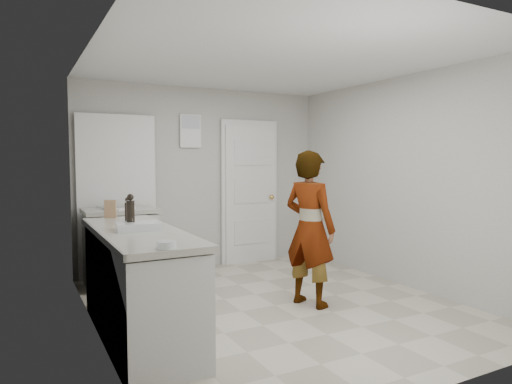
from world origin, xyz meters
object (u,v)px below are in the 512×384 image
oil_cruet_b (131,212)px  baking_dish (139,226)px  egg_bowl (166,245)px  oil_cruet_a (128,210)px  person (310,228)px  cake_mix_box (110,209)px  spice_jar (132,217)px

oil_cruet_b → baking_dish: oil_cruet_b is taller
baking_dish → oil_cruet_b: bearing=127.7°
baking_dish → egg_bowl: size_ratio=2.96×
oil_cruet_a → person: bearing=-15.9°
person → oil_cruet_b: (-1.82, -0.01, 0.27)m
cake_mix_box → person: bearing=-3.1°
cake_mix_box → egg_bowl: (0.03, -1.80, -0.07)m
cake_mix_box → oil_cruet_a: 0.36m
person → baking_dish: 1.78m
spice_jar → baking_dish: bearing=-97.3°
person → cake_mix_box: person is taller
spice_jar → oil_cruet_b: (-0.13, -0.53, 0.11)m
oil_cruet_a → baking_dish: oil_cruet_a is taller
oil_cruet_b → egg_bowl: (0.02, -0.95, -0.12)m
cake_mix_box → baking_dish: bearing=-64.6°
cake_mix_box → oil_cruet_a: oil_cruet_a is taller
cake_mix_box → spice_jar: bearing=-45.1°
person → spice_jar: person is taller
person → oil_cruet_a: 1.82m
spice_jar → oil_cruet_b: oil_cruet_b is taller
person → oil_cruet_b: 1.84m
cake_mix_box → egg_bowl: cake_mix_box is taller
person → spice_jar: size_ratio=21.42×
oil_cruet_b → baking_dish: 0.14m
person → spice_jar: 1.78m
egg_bowl → oil_cruet_a: bearing=87.4°
baking_dish → spice_jar: bearing=82.7°
spice_jar → person: bearing=-17.0°
spice_jar → egg_bowl: bearing=-94.1°
person → egg_bowl: size_ratio=12.46×
cake_mix_box → baking_dish: 0.92m
spice_jar → oil_cruet_a: oil_cruet_a is taller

